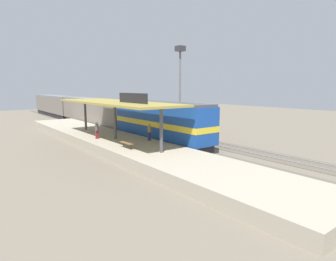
# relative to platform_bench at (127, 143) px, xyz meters

# --- Properties ---
(ground_plane) EXTENTS (120.00, 120.00, 0.00)m
(ground_plane) POSITION_rel_platform_bench_xyz_m (8.00, 4.90, -1.34)
(ground_plane) COLOR #706656
(track_near) EXTENTS (3.20, 110.00, 0.16)m
(track_near) POSITION_rel_platform_bench_xyz_m (6.00, 4.90, -1.31)
(track_near) COLOR #5F5649
(track_near) RESTS_ON ground
(track_far) EXTENTS (3.20, 110.00, 0.16)m
(track_far) POSITION_rel_platform_bench_xyz_m (10.60, 4.90, -1.31)
(track_far) COLOR #5F5649
(track_far) RESTS_ON ground
(platform) EXTENTS (6.00, 44.00, 0.90)m
(platform) POSITION_rel_platform_bench_xyz_m (1.40, 4.90, -0.89)
(platform) COLOR #A89E89
(platform) RESTS_ON ground
(station_canopy) EXTENTS (5.20, 18.00, 4.70)m
(station_canopy) POSITION_rel_platform_bench_xyz_m (1.40, 4.80, 3.19)
(station_canopy) COLOR #47474C
(station_canopy) RESTS_ON platform
(platform_bench) EXTENTS (0.44, 1.70, 0.50)m
(platform_bench) POSITION_rel_platform_bench_xyz_m (0.00, 0.00, 0.00)
(platform_bench) COLOR #333338
(platform_bench) RESTS_ON platform
(locomotive) EXTENTS (2.93, 14.43, 4.44)m
(locomotive) POSITION_rel_platform_bench_xyz_m (6.00, 3.41, 1.07)
(locomotive) COLOR #28282D
(locomotive) RESTS_ON track_near
(passenger_carriage_front) EXTENTS (2.90, 20.00, 4.24)m
(passenger_carriage_front) POSITION_rel_platform_bench_xyz_m (6.00, 21.41, 0.97)
(passenger_carriage_front) COLOR #28282D
(passenger_carriage_front) RESTS_ON track_near
(passenger_carriage_rear) EXTENTS (2.90, 20.00, 4.24)m
(passenger_carriage_rear) POSITION_rel_platform_bench_xyz_m (6.00, 42.21, 0.97)
(passenger_carriage_rear) COLOR #28282D
(passenger_carriage_rear) RESTS_ON track_near
(freight_car) EXTENTS (2.80, 12.00, 3.54)m
(freight_car) POSITION_rel_platform_bench_xyz_m (10.60, 11.20, 0.63)
(freight_car) COLOR #28282D
(freight_car) RESTS_ON track_far
(light_mast) EXTENTS (1.10, 1.10, 11.70)m
(light_mast) POSITION_rel_platform_bench_xyz_m (13.80, 9.44, 7.05)
(light_mast) COLOR slate
(light_mast) RESTS_ON ground
(person_waiting) EXTENTS (0.34, 0.34, 1.71)m
(person_waiting) POSITION_rel_platform_bench_xyz_m (3.54, 1.83, 0.51)
(person_waiting) COLOR navy
(person_waiting) RESTS_ON platform
(person_walking) EXTENTS (0.34, 0.34, 1.71)m
(person_walking) POSITION_rel_platform_bench_xyz_m (-0.17, 5.93, 0.51)
(person_walking) COLOR maroon
(person_walking) RESTS_ON platform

